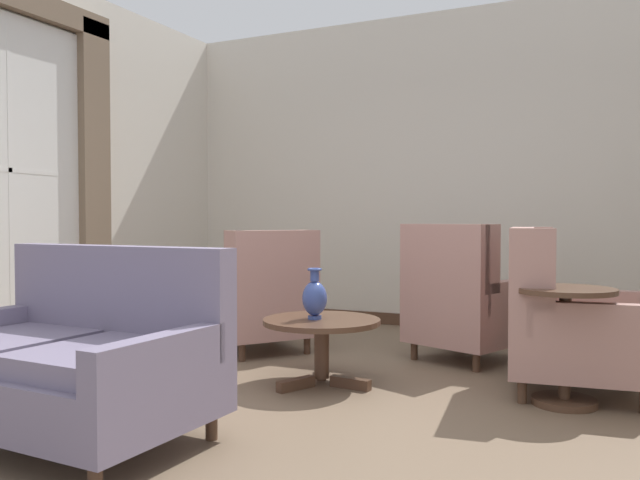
{
  "coord_description": "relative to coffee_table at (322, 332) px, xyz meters",
  "views": [
    {
      "loc": [
        1.6,
        -3.27,
        1.09
      ],
      "look_at": [
        -0.29,
        0.76,
        0.95
      ],
      "focal_mm": 36.04,
      "sensor_mm": 36.0,
      "label": 1
    }
  ],
  "objects": [
    {
      "name": "wall_back",
      "position": [
        0.19,
        2.56,
        1.25
      ],
      "size": [
        5.98,
        0.08,
        3.18
      ],
      "primitive_type": "cube",
      "color": "silver",
      "rests_on": "ground"
    },
    {
      "name": "armchair_near_sideboard",
      "position": [
        1.46,
        0.47,
        0.09
      ],
      "size": [
        0.91,
        0.93,
        1.04
      ],
      "rotation": [
        0.0,
        0.0,
        1.69
      ],
      "color": "tan",
      "rests_on": "ground"
    },
    {
      "name": "armchair_beside_settee",
      "position": [
        -0.9,
        0.75,
        0.09
      ],
      "size": [
        1.11,
        1.09,
        1.01
      ],
      "rotation": [
        0.0,
        0.0,
        4.08
      ],
      "color": "tan",
      "rests_on": "ground"
    },
    {
      "name": "window_with_curtains",
      "position": [
        -2.62,
        -0.25,
        1.31
      ],
      "size": [
        0.12,
        2.06,
        2.79
      ],
      "color": "silver"
    },
    {
      "name": "wall_left",
      "position": [
        -2.72,
        0.37,
        1.25
      ],
      "size": [
        0.08,
        4.39,
        3.18
      ],
      "primitive_type": "cube",
      "color": "silver",
      "rests_on": "ground"
    },
    {
      "name": "ground",
      "position": [
        0.19,
        -0.57,
        -0.35
      ],
      "size": [
        8.78,
        8.78,
        0.0
      ],
      "primitive_type": "plane",
      "color": "brown"
    },
    {
      "name": "armchair_foreground_right",
      "position": [
        0.68,
        1.09,
        0.11
      ],
      "size": [
        0.96,
        1.0,
        1.06
      ],
      "rotation": [
        0.0,
        0.0,
        2.77
      ],
      "color": "tan",
      "rests_on": "ground"
    },
    {
      "name": "baseboard_back",
      "position": [
        0.19,
        2.51,
        -0.29
      ],
      "size": [
        5.82,
        0.03,
        0.12
      ],
      "primitive_type": "cube",
      "color": "#4C3323",
      "rests_on": "ground"
    },
    {
      "name": "side_table",
      "position": [
        1.5,
        0.17,
        0.08
      ],
      "size": [
        0.57,
        0.57,
        0.69
      ],
      "color": "#4C3323",
      "rests_on": "ground"
    },
    {
      "name": "coffee_table",
      "position": [
        0.0,
        0.0,
        0.0
      ],
      "size": [
        0.78,
        0.78,
        0.44
      ],
      "color": "#4C3323",
      "rests_on": "ground"
    },
    {
      "name": "porcelain_vase",
      "position": [
        -0.04,
        -0.03,
        0.23
      ],
      "size": [
        0.16,
        0.16,
        0.34
      ],
      "color": "#384C93",
      "rests_on": "coffee_table"
    },
    {
      "name": "settee",
      "position": [
        -0.69,
        -1.49,
        0.04
      ],
      "size": [
        1.52,
        0.97,
        0.95
      ],
      "rotation": [
        0.0,
        0.0,
        -0.05
      ],
      "color": "slate",
      "rests_on": "ground"
    }
  ]
}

